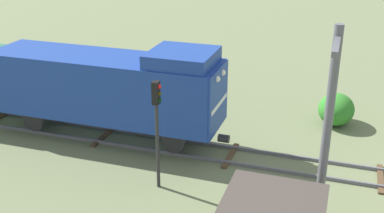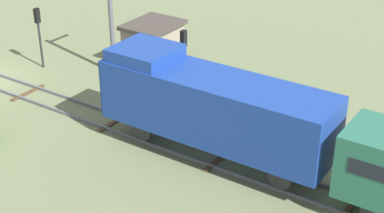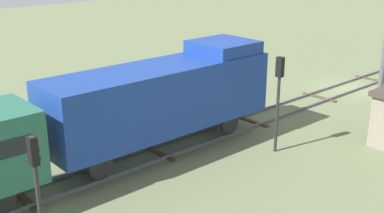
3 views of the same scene
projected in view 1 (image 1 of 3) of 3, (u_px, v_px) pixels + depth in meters
name	position (u px, v px, depth m)	size (l,w,h in m)	color
locomotive	(109.00, 85.00, 22.54)	(2.90, 11.60, 4.60)	navy
traffic_signal_mid	(157.00, 116.00, 18.31)	(0.32, 0.34, 4.51)	#262628
catenary_mast	(326.00, 137.00, 14.68)	(1.94, 0.28, 7.45)	#595960
bush_near	(336.00, 109.00, 24.89)	(2.24, 1.83, 1.63)	#2E7926
bush_mid	(110.00, 69.00, 31.38)	(2.00, 1.64, 1.45)	#338826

